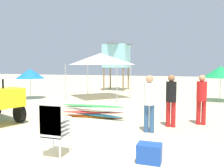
% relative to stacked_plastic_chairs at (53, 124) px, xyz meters
% --- Properties ---
extents(ground, '(80.00, 80.00, 0.00)m').
position_rel_stacked_plastic_chairs_xyz_m(ground, '(-1.21, 0.98, -0.70)').
color(ground, beige).
extents(stacked_plastic_chairs, '(0.48, 0.48, 1.20)m').
position_rel_stacked_plastic_chairs_xyz_m(stacked_plastic_chairs, '(0.00, 0.00, 0.00)').
color(stacked_plastic_chairs, white).
rests_on(stacked_plastic_chairs, ground).
extents(surfboard_pile, '(2.71, 0.82, 0.48)m').
position_rel_stacked_plastic_chairs_xyz_m(surfboard_pile, '(-0.70, 3.72, -0.45)').
color(surfboard_pile, orange).
rests_on(surfboard_pile, ground).
extents(lifeguard_near_left, '(0.32, 0.32, 1.64)m').
position_rel_stacked_plastic_chairs_xyz_m(lifeguard_near_left, '(2.13, 3.29, 0.24)').
color(lifeguard_near_left, red).
rests_on(lifeguard_near_left, ground).
extents(lifeguard_near_center, '(0.32, 0.32, 1.65)m').
position_rel_stacked_plastic_chairs_xyz_m(lifeguard_near_center, '(1.59, 2.46, 0.25)').
color(lifeguard_near_center, '#33598C').
rests_on(lifeguard_near_center, ground).
extents(lifeguard_near_right, '(0.32, 0.32, 1.63)m').
position_rel_stacked_plastic_chairs_xyz_m(lifeguard_near_right, '(3.05, 3.89, 0.23)').
color(lifeguard_near_right, red).
rests_on(lifeguard_near_right, ground).
extents(popup_canopy, '(3.10, 3.10, 2.68)m').
position_rel_stacked_plastic_chairs_xyz_m(popup_canopy, '(-2.46, 8.99, 1.64)').
color(popup_canopy, '#B2B2B7').
rests_on(popup_canopy, ground).
extents(lifeguard_tower, '(1.98, 1.98, 4.05)m').
position_rel_stacked_plastic_chairs_xyz_m(lifeguard_tower, '(-2.86, 13.53, 2.24)').
color(lifeguard_tower, olive).
rests_on(lifeguard_tower, ground).
extents(beach_umbrella_left, '(1.66, 1.66, 1.77)m').
position_rel_stacked_plastic_chairs_xyz_m(beach_umbrella_left, '(-6.21, 7.30, 0.78)').
color(beach_umbrella_left, beige).
rests_on(beach_umbrella_left, ground).
extents(beach_umbrella_mid, '(1.86, 1.86, 1.93)m').
position_rel_stacked_plastic_chairs_xyz_m(beach_umbrella_mid, '(4.26, 9.68, 0.91)').
color(beach_umbrella_mid, beige).
rests_on(beach_umbrella_mid, ground).
extents(traffic_cone_near, '(0.33, 0.33, 0.46)m').
position_rel_stacked_plastic_chairs_xyz_m(traffic_cone_near, '(-5.17, 4.02, -0.47)').
color(traffic_cone_near, orange).
rests_on(traffic_cone_near, ground).
extents(cooler_box, '(0.48, 0.34, 0.37)m').
position_rel_stacked_plastic_chairs_xyz_m(cooler_box, '(1.94, 0.37, -0.51)').
color(cooler_box, blue).
rests_on(cooler_box, ground).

